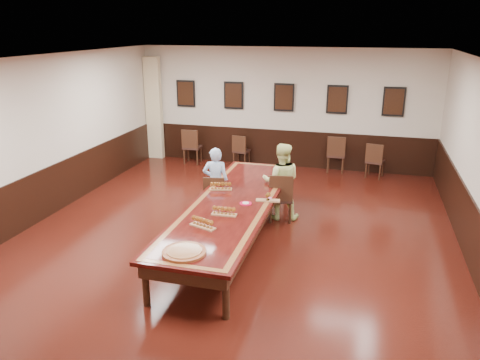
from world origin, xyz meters
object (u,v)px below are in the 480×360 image
(spare_chair_c, at_px, (336,154))
(person_man, at_px, (216,182))
(chair_woman, at_px, (281,196))
(person_woman, at_px, (281,181))
(chair_man, at_px, (215,196))
(spare_chair_b, at_px, (241,150))
(spare_chair_a, at_px, (192,146))
(carved_platter, at_px, (184,252))
(conference_table, at_px, (233,209))
(spare_chair_d, at_px, (375,160))

(spare_chair_c, height_order, person_man, person_man)
(chair_woman, height_order, person_woman, person_woman)
(chair_man, xyz_separation_m, spare_chair_b, (-0.47, 3.75, -0.02))
(chair_man, distance_m, spare_chair_a, 4.02)
(chair_woman, distance_m, spare_chair_c, 3.70)
(spare_chair_b, relative_size, carved_platter, 1.16)
(spare_chair_a, bearing_deg, person_man, 114.52)
(conference_table, height_order, carved_platter, carved_platter)
(spare_chair_b, xyz_separation_m, spare_chair_c, (2.59, 0.05, 0.06))
(spare_chair_b, bearing_deg, person_woman, 124.20)
(spare_chair_b, bearing_deg, spare_chair_a, 14.64)
(chair_man, bearing_deg, spare_chair_b, -93.30)
(carved_platter, bearing_deg, person_woman, 77.70)
(spare_chair_c, bearing_deg, spare_chair_a, 3.83)
(spare_chair_d, bearing_deg, chair_woman, 74.30)
(chair_man, bearing_deg, chair_woman, 178.12)
(spare_chair_b, bearing_deg, spare_chair_c, -171.63)
(spare_chair_a, distance_m, person_woman, 4.54)
(spare_chair_c, relative_size, spare_chair_d, 1.09)
(chair_man, height_order, spare_chair_c, spare_chair_c)
(conference_table, bearing_deg, spare_chair_d, 61.45)
(chair_woman, relative_size, person_man, 0.69)
(spare_chair_a, bearing_deg, carved_platter, 106.68)
(spare_chair_b, height_order, spare_chair_d, spare_chair_d)
(conference_table, distance_m, carved_platter, 2.08)
(chair_man, xyz_separation_m, person_man, (-0.02, 0.09, 0.27))
(chair_man, relative_size, person_man, 0.63)
(chair_man, height_order, carved_platter, chair_man)
(chair_man, bearing_deg, spare_chair_c, -129.65)
(chair_man, relative_size, chair_woman, 0.90)
(chair_man, xyz_separation_m, carved_platter, (0.56, -3.05, 0.32))
(spare_chair_a, xyz_separation_m, conference_table, (2.50, -4.55, 0.11))
(spare_chair_a, height_order, conference_table, spare_chair_a)
(spare_chair_a, xyz_separation_m, person_man, (1.84, -3.48, 0.22))
(person_woman, xyz_separation_m, conference_table, (-0.64, -1.28, -0.17))
(spare_chair_d, bearing_deg, person_woman, 73.29)
(spare_chair_c, relative_size, person_man, 0.69)
(chair_man, height_order, spare_chair_d, spare_chair_d)
(spare_chair_a, relative_size, conference_table, 0.20)
(carved_platter, bearing_deg, spare_chair_b, 98.56)
(conference_table, relative_size, carved_platter, 6.69)
(spare_chair_d, bearing_deg, spare_chair_b, 9.82)
(person_man, xyz_separation_m, person_woman, (1.30, 0.21, 0.06))
(spare_chair_b, distance_m, spare_chair_c, 2.60)
(spare_chair_c, bearing_deg, spare_chair_d, 167.75)
(conference_table, bearing_deg, person_man, 121.85)
(spare_chair_b, distance_m, person_man, 3.69)
(spare_chair_d, xyz_separation_m, conference_table, (-2.48, -4.55, 0.16))
(person_woman, height_order, carved_platter, person_woman)
(person_man, distance_m, person_woman, 1.32)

